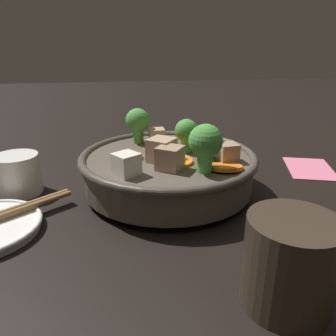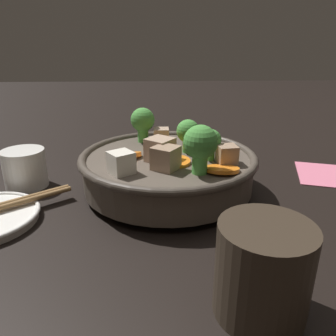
# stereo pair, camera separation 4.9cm
# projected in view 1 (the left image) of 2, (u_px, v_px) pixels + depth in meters

# --- Properties ---
(ground_plane) EXTENTS (3.00, 3.00, 0.00)m
(ground_plane) POSITION_uv_depth(u_px,v_px,m) (168.00, 191.00, 0.51)
(ground_plane) COLOR black
(stirfry_bowl) EXTENTS (0.26, 0.26, 0.12)m
(stirfry_bowl) POSITION_uv_depth(u_px,v_px,m) (168.00, 166.00, 0.49)
(stirfry_bowl) COLOR #51473D
(stirfry_bowl) RESTS_ON ground_plane
(tea_cup) EXTENTS (0.07, 0.07, 0.06)m
(tea_cup) POSITION_uv_depth(u_px,v_px,m) (18.00, 174.00, 0.49)
(tea_cup) COLOR white
(tea_cup) RESTS_ON ground_plane
(dark_mug) EXTENTS (0.10, 0.08, 0.08)m
(dark_mug) POSITION_uv_depth(u_px,v_px,m) (289.00, 262.00, 0.28)
(dark_mug) COLOR #33281E
(dark_mug) RESTS_ON ground_plane
(napkin) EXTENTS (0.13, 0.11, 0.00)m
(napkin) POSITION_uv_depth(u_px,v_px,m) (310.00, 168.00, 0.59)
(napkin) COLOR #D16B84
(napkin) RESTS_ON ground_plane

